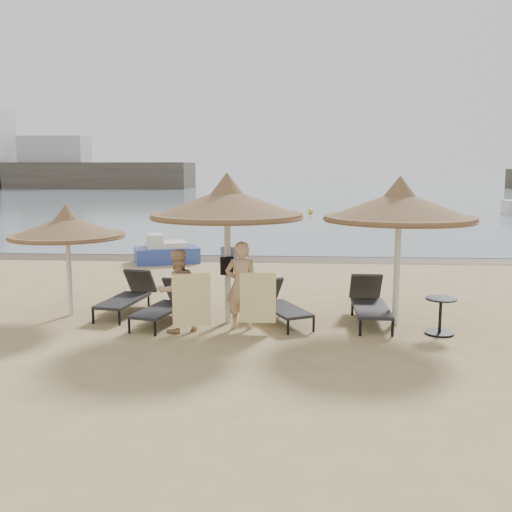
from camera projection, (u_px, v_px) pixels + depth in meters
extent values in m
plane|color=tan|center=(219.00, 335.00, 11.18)|extent=(160.00, 160.00, 0.00)
cube|color=slate|center=(286.00, 188.00, 90.03)|extent=(200.00, 140.00, 0.03)
cube|color=#4B392B|center=(254.00, 259.00, 20.44)|extent=(200.00, 1.60, 0.01)
cube|color=brown|center=(4.00, 175.00, 90.83)|extent=(60.00, 10.00, 4.00)
cube|color=#A7A6A3|center=(56.00, 162.00, 88.92)|extent=(10.00, 5.00, 8.00)
cylinder|color=silver|center=(69.00, 275.00, 12.54)|extent=(0.10, 0.10, 1.81)
cone|color=brown|center=(67.00, 226.00, 12.38)|extent=(2.50, 2.50, 0.47)
cone|color=brown|center=(66.00, 213.00, 12.33)|extent=(0.60, 0.60, 0.39)
cylinder|color=brown|center=(67.00, 236.00, 12.41)|extent=(2.45, 2.45, 0.09)
cylinder|color=silver|center=(228.00, 269.00, 11.91)|extent=(0.13, 0.13, 2.31)
cone|color=brown|center=(227.00, 202.00, 11.70)|extent=(3.19, 3.19, 0.60)
cone|color=brown|center=(227.00, 184.00, 11.64)|extent=(0.77, 0.77, 0.49)
cylinder|color=brown|center=(227.00, 216.00, 11.74)|extent=(3.12, 3.12, 0.11)
cylinder|color=silver|center=(397.00, 271.00, 11.82)|extent=(0.13, 0.13, 2.26)
cone|color=brown|center=(399.00, 205.00, 11.61)|extent=(3.12, 3.12, 0.59)
cone|color=brown|center=(400.00, 187.00, 11.55)|extent=(0.75, 0.75, 0.48)
cylinder|color=brown|center=(399.00, 219.00, 11.65)|extent=(3.06, 3.06, 0.11)
cylinder|color=black|center=(93.00, 317.00, 11.96)|extent=(0.05, 0.05, 0.30)
cylinder|color=black|center=(119.00, 318.00, 11.82)|extent=(0.05, 0.05, 0.30)
cylinder|color=black|center=(125.00, 301.00, 13.40)|extent=(0.05, 0.05, 0.30)
cylinder|color=black|center=(149.00, 302.00, 13.27)|extent=(0.05, 0.05, 0.30)
cube|color=black|center=(123.00, 300.00, 12.63)|extent=(0.91, 1.69, 0.06)
cube|color=black|center=(140.00, 281.00, 13.50)|extent=(0.73, 0.55, 0.61)
cylinder|color=black|center=(129.00, 326.00, 11.25)|extent=(0.05, 0.05, 0.29)
cylinder|color=black|center=(155.00, 329.00, 11.08)|extent=(0.05, 0.05, 0.29)
cylinder|color=black|center=(163.00, 309.00, 12.60)|extent=(0.05, 0.05, 0.29)
cylinder|color=black|center=(187.00, 311.00, 12.42)|extent=(0.05, 0.05, 0.29)
cube|color=black|center=(160.00, 310.00, 11.86)|extent=(0.99, 1.65, 0.06)
cube|color=black|center=(179.00, 290.00, 12.67)|extent=(0.72, 0.58, 0.58)
cylinder|color=black|center=(288.00, 328.00, 11.16)|extent=(0.05, 0.05, 0.28)
cylinder|color=black|center=(314.00, 325.00, 11.38)|extent=(0.05, 0.05, 0.28)
cylinder|color=black|center=(260.00, 311.00, 12.45)|extent=(0.05, 0.05, 0.28)
cylinder|color=black|center=(283.00, 309.00, 12.67)|extent=(0.05, 0.05, 0.28)
cube|color=black|center=(284.00, 309.00, 11.93)|extent=(1.25, 1.64, 0.06)
cube|color=black|center=(267.00, 289.00, 12.71)|extent=(0.75, 0.67, 0.58)
cylinder|color=black|center=(360.00, 328.00, 11.09)|extent=(0.06, 0.06, 0.31)
cylinder|color=black|center=(393.00, 329.00, 11.05)|extent=(0.06, 0.06, 0.31)
cylinder|color=black|center=(352.00, 309.00, 12.62)|extent=(0.06, 0.06, 0.31)
cylinder|color=black|center=(381.00, 309.00, 12.58)|extent=(0.06, 0.06, 0.31)
cube|color=black|center=(371.00, 309.00, 11.86)|extent=(0.69, 1.67, 0.07)
cube|color=black|center=(366.00, 286.00, 12.78)|extent=(0.69, 0.47, 0.63)
cylinder|color=black|center=(439.00, 333.00, 11.24)|extent=(0.56, 0.56, 0.04)
cylinder|color=black|center=(440.00, 316.00, 11.19)|extent=(0.06, 0.06, 0.68)
cylinder|color=black|center=(441.00, 299.00, 11.13)|extent=(0.60, 0.60, 0.03)
imported|color=tan|center=(177.00, 284.00, 11.28)|extent=(1.06, 0.94, 1.93)
imported|color=tan|center=(241.00, 278.00, 11.48)|extent=(0.99, 0.67, 2.09)
cube|color=yellow|center=(192.00, 300.00, 10.95)|extent=(0.70, 0.30, 1.05)
cube|color=yellow|center=(258.00, 298.00, 11.26)|extent=(0.72, 0.02, 1.01)
cube|color=white|center=(229.00, 257.00, 12.06)|extent=(0.35, 0.22, 0.42)
cube|color=black|center=(227.00, 266.00, 11.74)|extent=(0.27, 0.18, 0.37)
cube|color=#2D4199|center=(167.00, 255.00, 19.66)|extent=(2.44, 1.93, 0.53)
cube|color=silver|center=(166.00, 245.00, 19.60)|extent=(1.65, 1.48, 0.24)
cube|color=silver|center=(155.00, 239.00, 19.46)|extent=(0.76, 0.99, 0.34)
sphere|color=yellow|center=(182.00, 216.00, 35.97)|extent=(0.38, 0.38, 0.38)
sphere|color=yellow|center=(311.00, 211.00, 40.21)|extent=(0.39, 0.39, 0.39)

